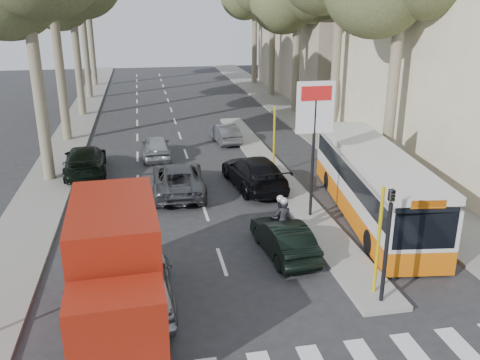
# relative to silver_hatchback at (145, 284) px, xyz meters

# --- Properties ---
(ground) EXTENTS (120.00, 120.00, 0.00)m
(ground) POSITION_rel_silver_hatchback_xyz_m (3.50, 0.21, -0.71)
(ground) COLOR #28282B
(ground) RESTS_ON ground
(sidewalk_right) EXTENTS (3.20, 70.00, 0.12)m
(sidewalk_right) POSITION_rel_silver_hatchback_xyz_m (12.10, 25.21, -0.65)
(sidewalk_right) COLOR gray
(sidewalk_right) RESTS_ON ground
(median_left) EXTENTS (2.40, 64.00, 0.12)m
(median_left) POSITION_rel_silver_hatchback_xyz_m (-4.50, 28.21, -0.65)
(median_left) COLOR gray
(median_left) RESTS_ON ground
(traffic_island) EXTENTS (1.50, 26.00, 0.16)m
(traffic_island) POSITION_rel_silver_hatchback_xyz_m (6.75, 11.21, -0.63)
(traffic_island) COLOR gray
(traffic_island) RESTS_ON ground
(building_far) EXTENTS (11.00, 20.00, 16.00)m
(building_far) POSITION_rel_silver_hatchback_xyz_m (19.00, 34.21, 7.29)
(building_far) COLOR #B7A88E
(building_far) RESTS_ON ground
(billboard) EXTENTS (1.50, 12.10, 5.60)m
(billboard) POSITION_rel_silver_hatchback_xyz_m (6.75, 5.21, 2.99)
(billboard) COLOR yellow
(billboard) RESTS_ON ground
(traffic_light_island) EXTENTS (0.16, 0.41, 3.60)m
(traffic_light_island) POSITION_rel_silver_hatchback_xyz_m (6.75, -1.29, 1.77)
(traffic_light_island) COLOR black
(traffic_light_island) RESTS_ON ground
(silver_hatchback) EXTENTS (1.77, 4.21, 1.42)m
(silver_hatchback) POSITION_rel_silver_hatchback_xyz_m (0.00, 0.00, 0.00)
(silver_hatchback) COLOR #A6A8AE
(silver_hatchback) RESTS_ON ground
(dark_hatchback) EXTENTS (1.67, 3.87, 1.24)m
(dark_hatchback) POSITION_rel_silver_hatchback_xyz_m (4.81, 2.36, -0.09)
(dark_hatchback) COLOR black
(dark_hatchback) RESTS_ON ground
(queue_car_a) EXTENTS (2.48, 5.10, 1.40)m
(queue_car_a) POSITION_rel_silver_hatchback_xyz_m (1.68, 9.22, -0.01)
(queue_car_a) COLOR #494B50
(queue_car_a) RESTS_ON ground
(queue_car_b) EXTENTS (2.68, 5.39, 1.51)m
(queue_car_b) POSITION_rel_silver_hatchback_xyz_m (5.30, 9.34, 0.04)
(queue_car_b) COLOR black
(queue_car_b) RESTS_ON ground
(queue_car_c) EXTENTS (1.62, 3.90, 1.32)m
(queue_car_c) POSITION_rel_silver_hatchback_xyz_m (0.87, 15.18, -0.05)
(queue_car_c) COLOR #A8ACB0
(queue_car_c) RESTS_ON ground
(queue_car_d) EXTENTS (1.69, 3.77, 1.20)m
(queue_car_d) POSITION_rel_silver_hatchback_xyz_m (5.30, 17.93, -0.11)
(queue_car_d) COLOR #55565D
(queue_car_d) RESTS_ON ground
(queue_car_e) EXTENTS (2.37, 5.19, 1.47)m
(queue_car_e) POSITION_rel_silver_hatchback_xyz_m (-2.80, 12.93, 0.03)
(queue_car_e) COLOR black
(queue_car_e) RESTS_ON ground
(red_truck) EXTENTS (2.52, 6.10, 3.21)m
(red_truck) POSITION_rel_silver_hatchback_xyz_m (-0.71, -0.49, 0.98)
(red_truck) COLOR black
(red_truck) RESTS_ON ground
(city_bus) EXTENTS (3.66, 10.80, 2.79)m
(city_bus) POSITION_rel_silver_hatchback_xyz_m (9.32, 5.09, 0.76)
(city_bus) COLOR #D2600B
(city_bus) RESTS_ON ground
(motorcycle) EXTENTS (0.78, 2.10, 1.79)m
(motorcycle) POSITION_rel_silver_hatchback_xyz_m (5.03, 3.44, 0.10)
(motorcycle) COLOR black
(motorcycle) RESTS_ON ground
(pedestrian_near) EXTENTS (0.76, 1.15, 1.81)m
(pedestrian_near) POSITION_rel_silver_hatchback_xyz_m (11.98, 8.65, 0.31)
(pedestrian_near) COLOR #372F47
(pedestrian_near) RESTS_ON sidewalk_right
(pedestrian_far) EXTENTS (1.18, 0.71, 1.71)m
(pedestrian_far) POSITION_rel_silver_hatchback_xyz_m (11.09, 6.54, 0.26)
(pedestrian_far) COLOR #625749
(pedestrian_far) RESTS_ON sidewalk_right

